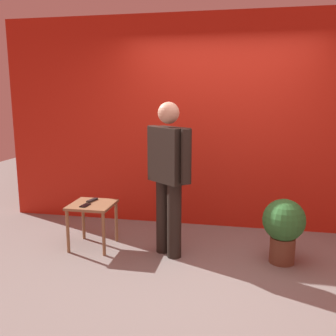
% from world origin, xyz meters
% --- Properties ---
extents(ground_plane, '(12.00, 12.00, 0.00)m').
position_xyz_m(ground_plane, '(0.00, 0.00, 0.00)').
color(ground_plane, gray).
extents(back_wall_red, '(5.94, 0.12, 2.76)m').
position_xyz_m(back_wall_red, '(0.00, 1.50, 1.38)').
color(back_wall_red, red).
rests_on(back_wall_red, ground_plane).
extents(standing_person, '(0.58, 0.50, 1.67)m').
position_xyz_m(standing_person, '(-0.48, 0.40, 0.94)').
color(standing_person, black).
rests_on(standing_person, ground_plane).
extents(side_table, '(0.48, 0.48, 0.52)m').
position_xyz_m(side_table, '(-1.38, 0.43, 0.44)').
color(side_table, olive).
rests_on(side_table, ground_plane).
extents(cell_phone, '(0.09, 0.15, 0.01)m').
position_xyz_m(cell_phone, '(-1.42, 0.33, 0.53)').
color(cell_phone, black).
rests_on(cell_phone, side_table).
extents(tv_remote, '(0.08, 0.18, 0.02)m').
position_xyz_m(tv_remote, '(-1.42, 0.53, 0.53)').
color(tv_remote, black).
rests_on(tv_remote, side_table).
extents(potted_plant, '(0.44, 0.44, 0.69)m').
position_xyz_m(potted_plant, '(0.73, 0.43, 0.41)').
color(potted_plant, brown).
rests_on(potted_plant, ground_plane).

